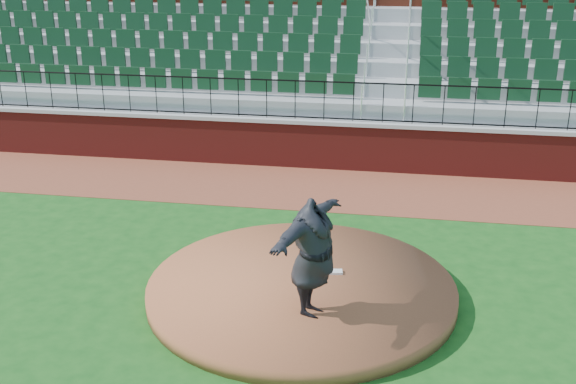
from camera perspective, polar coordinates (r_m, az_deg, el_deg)
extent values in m
plane|color=#154B15|center=(12.28, -1.19, -8.10)|extent=(90.00, 90.00, 0.00)
cube|color=brown|center=(17.16, 2.20, 0.39)|extent=(34.00, 3.20, 0.01)
cube|color=maroon|center=(18.49, 2.89, 3.78)|extent=(34.00, 0.35, 1.20)
cube|color=#B7B7B7|center=(18.31, 2.92, 5.73)|extent=(34.00, 0.45, 0.10)
cube|color=maroon|center=(23.43, 4.67, 12.62)|extent=(34.00, 0.50, 5.50)
cylinder|color=brown|center=(12.10, 1.09, -7.90)|extent=(5.25, 5.25, 0.25)
cube|color=white|center=(12.37, 2.94, -6.50)|extent=(0.66, 0.26, 0.04)
imported|color=black|center=(10.69, 2.02, -5.35)|extent=(1.24, 2.46, 1.93)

